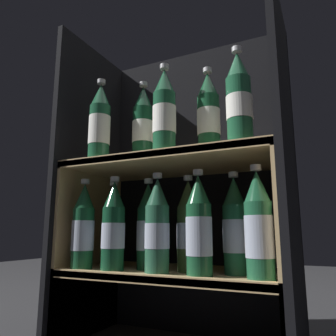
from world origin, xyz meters
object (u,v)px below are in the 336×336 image
bottle_lower_front_4 (259,228)px  bottle_lower_back_2 (189,228)px  bottle_lower_front_2 (158,228)px  bottle_upper_back_0 (143,126)px  bottle_upper_front_2 (239,100)px  bottle_lower_back_1 (148,228)px  bottle_lower_front_0 (83,229)px  bottle_upper_front_1 (164,113)px  bottle_lower_front_3 (199,228)px  bottle_upper_back_1 (209,116)px  bottle_lower_front_1 (113,228)px  bottle_upper_front_0 (100,125)px  bottle_lower_back_0 (113,228)px  bottle_lower_back_3 (235,228)px

bottle_lower_front_4 → bottle_lower_back_2: size_ratio=1.00×
bottle_lower_front_2 → bottle_upper_back_0: bearing=141.9°
bottle_upper_front_2 → bottle_upper_back_0: bearing=167.2°
bottle_lower_back_1 → bottle_lower_back_2: (0.14, 0.00, 0.00)m
bottle_upper_back_0 → bottle_lower_front_0: 0.38m
bottle_lower_front_2 → bottle_lower_front_4: 0.28m
bottle_upper_front_1 → bottle_lower_front_3: (0.10, 0.00, -0.34)m
bottle_lower_back_2 → bottle_upper_back_1: bearing=0.0°
bottle_upper_front_2 → bottle_lower_front_4: bearing=-0.0°
bottle_upper_front_1 → bottle_lower_front_0: size_ratio=1.00×
bottle_lower_front_2 → bottle_lower_front_3: 0.12m
bottle_lower_front_0 → bottle_lower_front_1: bearing=0.0°
bottle_upper_front_0 → bottle_lower_front_0: 0.34m
bottle_upper_front_1 → bottle_upper_back_1: 0.14m
bottle_lower_front_1 → bottle_lower_front_3: 0.27m
bottle_lower_back_0 → bottle_lower_back_2: bearing=0.0°
bottle_upper_front_2 → bottle_lower_back_2: 0.39m
bottle_upper_front_1 → bottle_lower_front_2: 0.33m
bottle_upper_front_2 → bottle_lower_back_0: (-0.45, 0.08, -0.33)m
bottle_upper_back_0 → bottle_lower_front_2: 0.36m
bottle_upper_back_0 → bottle_lower_front_0: bearing=-154.8°
bottle_lower_back_3 → bottle_upper_front_1: bearing=-156.7°
bottle_lower_back_1 → bottle_lower_front_2: bearing=-46.0°
bottle_upper_back_0 → bottle_lower_front_2: bottle_upper_back_0 is taller
bottle_lower_front_0 → bottle_lower_back_3: same height
bottle_lower_front_0 → bottle_lower_back_3: bearing=9.5°
bottle_upper_front_0 → bottle_upper_back_1: same height
bottle_lower_back_3 → bottle_lower_back_2: bearing=180.0°
bottle_upper_front_1 → bottle_lower_front_0: bottle_upper_front_1 is taller
bottle_upper_front_0 → bottle_upper_front_2: same height
bottle_lower_back_0 → bottle_lower_back_3: same height
bottle_lower_front_0 → bottle_lower_back_1: (0.19, 0.08, 0.00)m
bottle_upper_front_1 → bottle_lower_front_1: size_ratio=1.00×
bottle_lower_front_3 → bottle_lower_back_2: 0.10m
bottle_lower_back_1 → bottle_lower_back_2: same height
bottle_upper_back_0 → bottle_upper_back_1: size_ratio=1.00×
bottle_lower_front_2 → bottle_lower_back_3: 0.21m
bottle_lower_front_4 → bottle_lower_back_3: 0.11m
bottle_upper_front_1 → bottle_upper_front_2: 0.22m
bottle_lower_front_0 → bottle_lower_back_2: bearing=13.4°
bottle_upper_back_1 → bottle_lower_back_1: bearing=180.0°
bottle_upper_back_0 → bottle_lower_front_3: 0.41m
bottle_lower_front_2 → bottle_lower_back_3: bearing=21.3°
bottle_upper_back_0 → bottle_lower_front_4: 0.51m
bottle_lower_back_2 → bottle_lower_back_0: bearing=180.0°
bottle_lower_front_2 → bottle_lower_back_0: 0.22m
bottle_lower_front_2 → bottle_lower_front_3: (0.12, 0.00, -0.00)m
bottle_upper_front_0 → bottle_upper_front_2: size_ratio=1.00×
bottle_lower_back_1 → bottle_lower_front_3: bearing=-21.6°
bottle_lower_back_2 → bottle_upper_front_2: bearing=-23.2°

